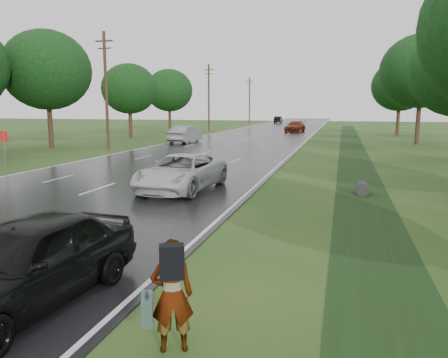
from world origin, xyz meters
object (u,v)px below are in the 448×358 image
at_px(road_sign, 4,143).
at_px(silver_sedan, 185,134).
at_px(pedestrian, 171,294).
at_px(white_pickup, 181,172).
at_px(dark_sedan, 27,262).

height_order(road_sign, silver_sedan, road_sign).
bearing_deg(road_sign, pedestrian, -42.84).
xyz_separation_m(road_sign, pedestrian, (16.68, -15.47, -0.72)).
relative_size(road_sign, white_pickup, 0.40).
xyz_separation_m(white_pickup, dark_sedan, (1.31, -11.55, 0.05)).
height_order(pedestrian, dark_sedan, pedestrian).
distance_m(road_sign, white_pickup, 12.69).
xyz_separation_m(white_pickup, silver_sedan, (-8.86, 24.54, 0.08)).
height_order(pedestrian, white_pickup, pedestrian).
bearing_deg(pedestrian, white_pickup, -93.70).
relative_size(white_pickup, dark_sedan, 1.15).
bearing_deg(dark_sedan, road_sign, 137.77).
bearing_deg(white_pickup, silver_sedan, 114.27).
height_order(road_sign, pedestrian, road_sign).
xyz_separation_m(pedestrian, silver_sedan, (-13.30, 36.78, -0.01)).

